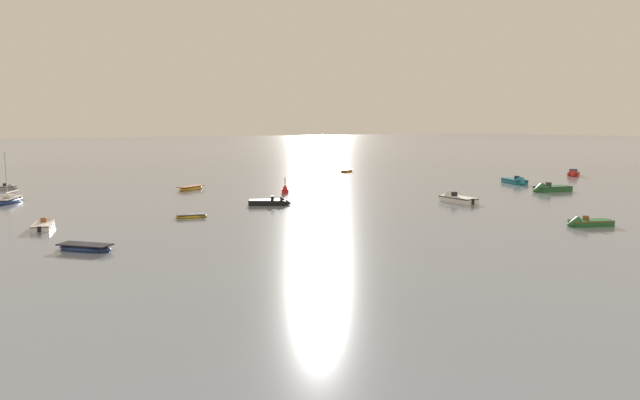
# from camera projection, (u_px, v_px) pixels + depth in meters

# --- Properties ---
(sailboat_moored_0) EXTENTS (4.35, 5.72, 6.29)m
(sailboat_moored_0) POSITION_uv_depth(u_px,v_px,m) (10.00, 200.00, 68.41)
(sailboat_moored_0) COLOR navy
(sailboat_moored_0) RESTS_ON ground
(rowboat_moored_0) EXTENTS (3.28, 1.77, 0.49)m
(rowboat_moored_0) POSITION_uv_depth(u_px,v_px,m) (191.00, 216.00, 57.57)
(rowboat_moored_0) COLOR gold
(rowboat_moored_0) RESTS_ON ground
(motorboat_moored_0) EXTENTS (6.17, 3.40, 2.01)m
(motorboat_moored_0) POSITION_uv_depth(u_px,v_px,m) (548.00, 190.00, 79.75)
(motorboat_moored_0) COLOR #23602D
(motorboat_moored_0) RESTS_ON ground
(motorboat_moored_1) EXTENTS (4.96, 4.01, 1.65)m
(motorboat_moored_1) POSITION_uv_depth(u_px,v_px,m) (273.00, 203.00, 66.52)
(motorboat_moored_1) COLOR black
(motorboat_moored_1) RESTS_ON ground
(motorboat_moored_2) EXTENTS (4.17, 5.98, 1.95)m
(motorboat_moored_2) POSITION_uv_depth(u_px,v_px,m) (517.00, 182.00, 89.87)
(motorboat_moored_2) COLOR #197084
(motorboat_moored_2) RESTS_ON ground
(rowboat_moored_1) EXTENTS (4.20, 2.98, 0.63)m
(rowboat_moored_1) POSITION_uv_depth(u_px,v_px,m) (347.00, 171.00, 112.64)
(rowboat_moored_1) COLOR orange
(rowboat_moored_1) RESTS_ON ground
(motorboat_moored_3) EXTENTS (5.11, 3.80, 1.86)m
(motorboat_moored_3) POSITION_uv_depth(u_px,v_px,m) (573.00, 174.00, 104.05)
(motorboat_moored_3) COLOR red
(motorboat_moored_3) RESTS_ON ground
(rowboat_moored_2) EXTENTS (4.83, 3.62, 0.73)m
(rowboat_moored_2) POSITION_uv_depth(u_px,v_px,m) (191.00, 188.00, 82.11)
(rowboat_moored_2) COLOR gold
(rowboat_moored_2) RESTS_ON ground
(motorboat_moored_4) EXTENTS (2.21, 5.57, 1.86)m
(motorboat_moored_4) POSITION_uv_depth(u_px,v_px,m) (453.00, 199.00, 69.44)
(motorboat_moored_4) COLOR white
(motorboat_moored_4) RESTS_ON ground
(motorboat_moored_5) EXTENTS (4.26, 3.55, 1.43)m
(motorboat_moored_5) POSITION_uv_depth(u_px,v_px,m) (6.00, 188.00, 82.08)
(motorboat_moored_5) COLOR gray
(motorboat_moored_5) RESTS_ON ground
(rowboat_moored_3) EXTENTS (3.89, 4.22, 0.68)m
(rowboat_moored_3) POSITION_uv_depth(u_px,v_px,m) (85.00, 248.00, 42.55)
(rowboat_moored_3) COLOR navy
(rowboat_moored_3) RESTS_ON ground
(motorboat_moored_6) EXTENTS (2.66, 4.45, 1.44)m
(motorboat_moored_6) POSITION_uv_depth(u_px,v_px,m) (44.00, 226.00, 51.81)
(motorboat_moored_6) COLOR white
(motorboat_moored_6) RESTS_ON ground
(motorboat_moored_7) EXTENTS (4.56, 3.11, 1.49)m
(motorboat_moored_7) POSITION_uv_depth(u_px,v_px,m) (585.00, 224.00, 52.76)
(motorboat_moored_7) COLOR #23602D
(motorboat_moored_7) RESTS_ON ground
(channel_buoy) EXTENTS (0.90, 0.90, 2.30)m
(channel_buoy) POSITION_uv_depth(u_px,v_px,m) (285.00, 190.00, 77.86)
(channel_buoy) COLOR red
(channel_buoy) RESTS_ON ground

